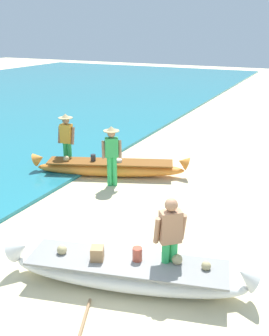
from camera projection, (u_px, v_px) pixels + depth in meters
name	position (u px, v px, depth m)	size (l,w,h in m)	color
ground_plane	(123.00, 277.00, 7.16)	(80.00, 80.00, 0.00)	beige
boat_white_foreground	(127.00, 272.00, 6.84)	(4.44, 1.78, 0.80)	white
boat_orange_midground	(110.00, 168.00, 11.93)	(4.61, 2.25, 0.73)	orange
person_vendor_hatted	(112.00, 152.00, 10.95)	(0.57, 0.46, 1.74)	green
person_tourist_customer	(170.00, 238.00, 6.62)	(0.54, 0.51, 1.67)	green
person_vendor_assistant	(67.00, 137.00, 12.28)	(0.57, 0.44, 1.78)	green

